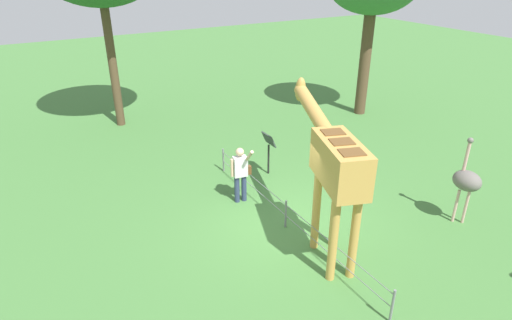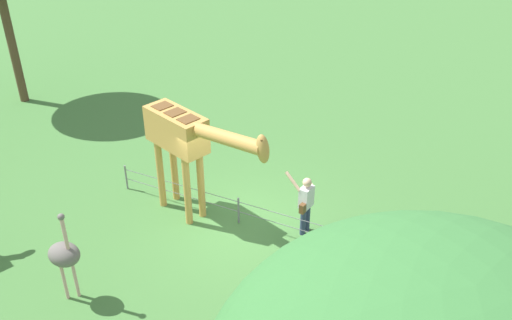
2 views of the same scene
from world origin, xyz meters
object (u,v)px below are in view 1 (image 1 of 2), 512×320
giraffe (333,161)px  ostrich (467,181)px  visitor (241,172)px  info_sign (269,145)px

giraffe → ostrich: giraffe is taller
ostrich → visitor: bearing=49.8°
ostrich → giraffe: bearing=78.8°
giraffe → info_sign: giraffe is taller
info_sign → giraffe: bearing=167.9°
giraffe → visitor: 3.26m
giraffe → visitor: size_ratio=2.31×
visitor → giraffe: bearing=-167.2°
giraffe → ostrich: (-0.72, -3.61, -1.09)m
visitor → ostrich: bearing=-130.2°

